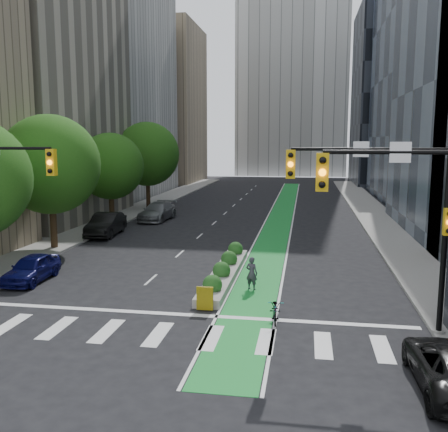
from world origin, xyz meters
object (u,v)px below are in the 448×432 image
(parked_car_left_near, at_px, (32,268))
(parked_car_left_far, at_px, (158,212))
(cyclist, at_px, (252,273))
(parked_car_left_mid, at_px, (106,225))
(bicycle, at_px, (276,310))
(median_planter, at_px, (225,271))

(parked_car_left_near, relative_size, parked_car_left_far, 0.73)
(cyclist, distance_m, parked_car_left_mid, 17.13)
(bicycle, distance_m, cyclist, 4.28)
(parked_car_left_mid, bearing_deg, parked_car_left_near, -89.35)
(median_planter, relative_size, bicycle, 5.80)
(parked_car_left_far, bearing_deg, parked_car_left_mid, -98.42)
(median_planter, relative_size, cyclist, 6.35)
(cyclist, relative_size, parked_car_left_near, 0.40)
(bicycle, height_order, parked_car_left_far, parked_car_left_far)
(median_planter, height_order, parked_car_left_near, parked_car_left_near)
(median_planter, relative_size, parked_car_left_mid, 2.00)
(cyclist, xyz_separation_m, parked_car_left_far, (-10.62, 19.60, -0.02))
(parked_car_left_mid, distance_m, parked_car_left_far, 7.88)
(parked_car_left_mid, bearing_deg, cyclist, -48.60)
(median_planter, bearing_deg, parked_car_left_far, 116.95)
(bicycle, bearing_deg, parked_car_left_far, 112.93)
(cyclist, bearing_deg, parked_car_left_near, 22.23)
(parked_car_left_mid, height_order, parked_car_left_far, parked_car_left_mid)
(median_planter, xyz_separation_m, parked_car_left_far, (-9.01, 17.71, 0.42))
(parked_car_left_near, bearing_deg, median_planter, 11.48)
(parked_car_left_near, height_order, parked_car_left_far, parked_car_left_far)
(parked_car_left_near, bearing_deg, parked_car_left_far, 86.48)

